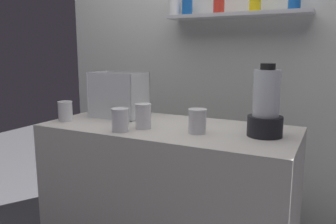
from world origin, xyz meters
name	(u,v)px	position (x,y,z in m)	size (l,w,h in m)	color
counter	(168,201)	(0.00, 0.00, 0.45)	(1.40, 0.64, 0.90)	beige
back_wall_unit	(215,58)	(0.00, 0.77, 1.26)	(2.60, 0.24, 2.50)	silver
carrot_display_bin	(120,103)	(-0.40, 0.11, 0.99)	(0.32, 0.23, 0.28)	white
blender_pitcher	(266,107)	(0.53, 0.02, 1.04)	(0.17, 0.17, 0.36)	black
juice_cup_carrot_far_left	(65,112)	(-0.62, -0.15, 0.95)	(0.09, 0.09, 0.12)	white
juice_cup_orange_left	(120,121)	(-0.16, -0.23, 0.96)	(0.09, 0.09, 0.12)	white
juice_cup_orange_middle	(143,117)	(-0.10, -0.11, 0.96)	(0.09, 0.09, 0.13)	white
juice_cup_carrot_right	(197,122)	(0.21, -0.08, 0.96)	(0.09, 0.09, 0.13)	white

